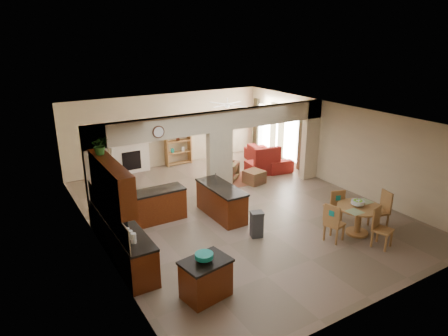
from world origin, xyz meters
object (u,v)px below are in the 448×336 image
dining_table (359,216)px  armchair (227,171)px  sofa (268,157)px  kitchen_island (206,278)px

dining_table → armchair: bearing=99.5°
dining_table → armchair: 5.22m
sofa → armchair: 2.34m
kitchen_island → sofa: (6.04, 6.00, -0.06)m
dining_table → armchair: dining_table is taller
sofa → armchair: bearing=113.9°
dining_table → sofa: size_ratio=0.47×
armchair → kitchen_island: bearing=16.5°
kitchen_island → sofa: bearing=35.3°
sofa → dining_table: bearing=175.4°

